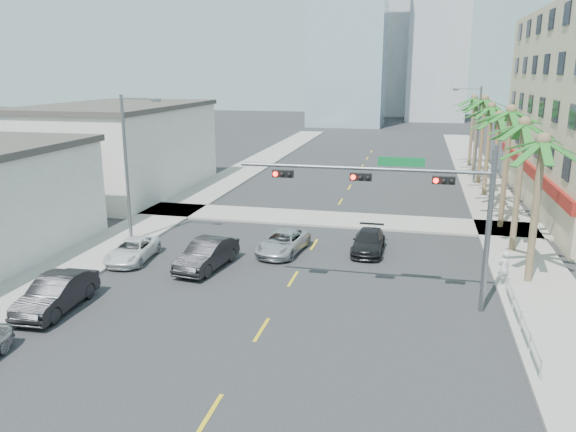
# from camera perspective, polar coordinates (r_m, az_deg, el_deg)

# --- Properties ---
(ground) EXTENTS (260.00, 260.00, 0.00)m
(ground) POSITION_cam_1_polar(r_m,az_deg,el_deg) (20.24, -5.86, -16.28)
(ground) COLOR #262628
(ground) RESTS_ON ground
(sidewalk_right) EXTENTS (4.00, 120.00, 0.15)m
(sidewalk_right) POSITION_cam_1_polar(r_m,az_deg,el_deg) (38.33, 21.75, -2.07)
(sidewalk_right) COLOR gray
(sidewalk_right) RESTS_ON ground
(sidewalk_left) EXTENTS (4.00, 120.00, 0.15)m
(sidewalk_left) POSITION_cam_1_polar(r_m,az_deg,el_deg) (41.80, -12.71, -0.05)
(sidewalk_left) COLOR gray
(sidewalk_left) RESTS_ON ground
(sidewalk_cross) EXTENTS (80.00, 4.00, 0.15)m
(sidewalk_cross) POSITION_cam_1_polar(r_m,az_deg,el_deg) (40.17, 4.21, -0.31)
(sidewalk_cross) COLOR gray
(sidewalk_cross) RESTS_ON ground
(building_left_far) EXTENTS (11.00, 18.00, 7.20)m
(building_left_far) POSITION_cam_1_polar(r_m,az_deg,el_deg) (51.55, -16.69, 6.41)
(building_left_far) COLOR beige
(building_left_far) RESTS_ON ground
(tower_far_center) EXTENTS (16.00, 16.00, 42.00)m
(tower_far_center) POSITION_cam_1_polar(r_m,az_deg,el_deg) (142.08, 9.88, 18.63)
(tower_far_center) COLOR #ADADB2
(tower_far_center) RESTS_ON ground
(traffic_signal_mast) EXTENTS (11.12, 0.54, 7.20)m
(traffic_signal_mast) POSITION_cam_1_polar(r_m,az_deg,el_deg) (24.92, 12.61, 1.95)
(traffic_signal_mast) COLOR slate
(traffic_signal_mast) RESTS_ON ground
(palm_tree_0) EXTENTS (4.80, 4.80, 7.80)m
(palm_tree_0) POSITION_cam_1_polar(r_m,az_deg,el_deg) (29.17, 24.50, 6.82)
(palm_tree_0) COLOR brown
(palm_tree_0) RESTS_ON ground
(palm_tree_1) EXTENTS (4.80, 4.80, 8.16)m
(palm_tree_1) POSITION_cam_1_polar(r_m,az_deg,el_deg) (34.22, 22.91, 8.53)
(palm_tree_1) COLOR brown
(palm_tree_1) RESTS_ON ground
(palm_tree_2) EXTENTS (4.80, 4.80, 8.52)m
(palm_tree_2) POSITION_cam_1_polar(r_m,az_deg,el_deg) (39.32, 21.73, 9.78)
(palm_tree_2) COLOR brown
(palm_tree_2) RESTS_ON ground
(palm_tree_3) EXTENTS (4.80, 4.80, 7.80)m
(palm_tree_3) POSITION_cam_1_polar(r_m,az_deg,el_deg) (44.50, 20.68, 9.41)
(palm_tree_3) COLOR brown
(palm_tree_3) RESTS_ON ground
(palm_tree_4) EXTENTS (4.80, 4.80, 8.16)m
(palm_tree_4) POSITION_cam_1_polar(r_m,az_deg,el_deg) (49.63, 19.97, 10.32)
(palm_tree_4) COLOR brown
(palm_tree_4) RESTS_ON ground
(palm_tree_5) EXTENTS (4.80, 4.80, 8.52)m
(palm_tree_5) POSITION_cam_1_polar(r_m,az_deg,el_deg) (54.77, 19.38, 11.05)
(palm_tree_5) COLOR brown
(palm_tree_5) RESTS_ON ground
(palm_tree_6) EXTENTS (4.80, 4.80, 7.80)m
(palm_tree_6) POSITION_cam_1_polar(r_m,az_deg,el_deg) (59.97, 18.81, 10.66)
(palm_tree_6) COLOR brown
(palm_tree_6) RESTS_ON ground
(palm_tree_7) EXTENTS (4.80, 4.80, 8.16)m
(palm_tree_7) POSITION_cam_1_polar(r_m,az_deg,el_deg) (65.13, 18.41, 11.25)
(palm_tree_7) COLOR brown
(palm_tree_7) RESTS_ON ground
(streetlight_left) EXTENTS (2.55, 0.25, 9.00)m
(streetlight_left) POSITION_cam_1_polar(r_m,az_deg,el_deg) (35.14, -15.86, 5.33)
(streetlight_left) COLOR slate
(streetlight_left) RESTS_ON ground
(streetlight_right) EXTENTS (2.55, 0.25, 9.00)m
(streetlight_right) POSITION_cam_1_polar(r_m,az_deg,el_deg) (54.90, 18.51, 8.27)
(streetlight_right) COLOR slate
(streetlight_right) RESTS_ON ground
(guardrail) EXTENTS (0.08, 8.08, 1.00)m
(guardrail) POSITION_cam_1_polar(r_m,az_deg,el_deg) (24.81, 22.60, -9.59)
(guardrail) COLOR silver
(guardrail) RESTS_ON ground
(car_parked_mid) EXTENTS (1.85, 4.80, 1.56)m
(car_parked_mid) POSITION_cam_1_polar(r_m,az_deg,el_deg) (27.09, -22.48, -7.30)
(car_parked_mid) COLOR black
(car_parked_mid) RESTS_ON ground
(car_parked_far) EXTENTS (2.35, 4.46, 1.20)m
(car_parked_far) POSITION_cam_1_polar(r_m,az_deg,el_deg) (32.65, -15.52, -3.38)
(car_parked_far) COLOR white
(car_parked_far) RESTS_ON ground
(car_lane_left) EXTENTS (2.28, 4.93, 1.56)m
(car_lane_left) POSITION_cam_1_polar(r_m,az_deg,el_deg) (30.52, -8.24, -3.88)
(car_lane_left) COLOR black
(car_lane_left) RESTS_ON ground
(car_lane_center) EXTENTS (2.75, 4.89, 1.29)m
(car_lane_center) POSITION_cam_1_polar(r_m,az_deg,el_deg) (32.78, -0.52, -2.68)
(car_lane_center) COLOR silver
(car_lane_center) RESTS_ON ground
(car_lane_right) EXTENTS (1.79, 4.34, 1.26)m
(car_lane_right) POSITION_cam_1_polar(r_m,az_deg,el_deg) (33.26, 8.18, -2.60)
(car_lane_right) COLOR black
(car_lane_right) RESTS_ON ground
(pedestrian) EXTENTS (0.73, 0.63, 1.70)m
(pedestrian) POSITION_cam_1_polar(r_m,az_deg,el_deg) (29.50, 21.07, -4.94)
(pedestrian) COLOR silver
(pedestrian) RESTS_ON sidewalk_right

